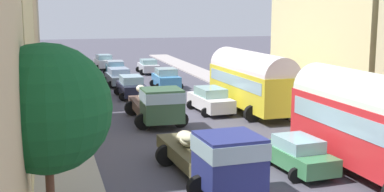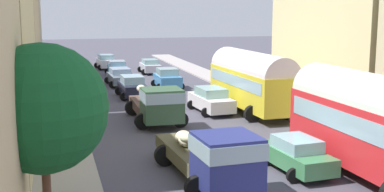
# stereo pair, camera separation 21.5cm
# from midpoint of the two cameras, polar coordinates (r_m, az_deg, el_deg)

# --- Properties ---
(ground_plane) EXTENTS (154.00, 154.00, 0.00)m
(ground_plane) POSITION_cam_midpoint_polar(r_m,az_deg,el_deg) (37.20, -3.61, -0.55)
(ground_plane) COLOR #494753
(sidewalk_left) EXTENTS (2.50, 70.00, 0.14)m
(sidewalk_left) POSITION_cam_midpoint_polar(r_m,az_deg,el_deg) (36.39, -14.84, -0.98)
(sidewalk_left) COLOR #A49E90
(sidewalk_left) RESTS_ON ground
(sidewalk_right) EXTENTS (2.50, 70.00, 0.14)m
(sidewalk_right) POSITION_cam_midpoint_polar(r_m,az_deg,el_deg) (39.34, 6.76, 0.07)
(sidewalk_right) COLOR #ACA29F
(sidewalk_right) RESTS_ON ground
(building_left_3) EXTENTS (4.31, 10.83, 9.88)m
(building_left_3) POSITION_cam_midpoint_polar(r_m,az_deg,el_deg) (53.30, -19.15, 7.41)
(building_left_3) COLOR tan
(building_left_3) RESTS_ON ground
(building_right_2) EXTENTS (4.01, 12.40, 8.68)m
(building_right_2) POSITION_cam_midpoint_polar(r_m,az_deg,el_deg) (34.77, 15.88, 5.58)
(building_right_2) COLOR beige
(building_right_2) RESTS_ON ground
(parked_bus_0) EXTENTS (3.39, 9.23, 4.16)m
(parked_bus_0) POSITION_cam_midpoint_polar(r_m,az_deg,el_deg) (21.20, 19.40, -2.64)
(parked_bus_0) COLOR red
(parked_bus_0) RESTS_ON ground
(parked_bus_1) EXTENTS (3.51, 8.95, 3.93)m
(parked_bus_1) POSITION_cam_midpoint_polar(r_m,az_deg,el_deg) (33.06, 6.41, 1.89)
(parked_bus_1) COLOR yellow
(parked_bus_1) RESTS_ON ground
(cargo_truck_0) EXTENTS (3.21, 7.20, 2.31)m
(cargo_truck_0) POSITION_cam_midpoint_polar(r_m,az_deg,el_deg) (19.38, 2.20, -6.59)
(cargo_truck_0) COLOR navy
(cargo_truck_0) RESTS_ON ground
(cargo_truck_1) EXTENTS (3.08, 6.73, 2.27)m
(cargo_truck_1) POSITION_cam_midpoint_polar(r_m,az_deg,el_deg) (29.71, -4.11, -0.83)
(cargo_truck_1) COLOR #335337
(cargo_truck_1) RESTS_ON ground
(car_0) EXTENTS (2.33, 4.21, 1.65)m
(car_0) POSITION_cam_midpoint_polar(r_m,az_deg,el_deg) (38.76, -6.92, 1.04)
(car_0) COLOR black
(car_0) RESTS_ON ground
(car_1) EXTENTS (2.49, 4.44, 1.51)m
(car_1) POSITION_cam_midpoint_polar(r_m,az_deg,el_deg) (44.91, -8.29, 2.14)
(car_1) COLOR slate
(car_1) RESTS_ON ground
(car_2) EXTENTS (2.46, 4.16, 1.49)m
(car_2) POSITION_cam_midpoint_polar(r_m,az_deg,el_deg) (51.43, -8.64, 3.09)
(car_2) COLOR #3A95BF
(car_2) RESTS_ON ground
(car_3) EXTENTS (2.47, 3.93, 1.59)m
(car_3) POSITION_cam_midpoint_polar(r_m,az_deg,el_deg) (57.30, -9.87, 3.78)
(car_3) COLOR white
(car_3) RESTS_ON ground
(car_4) EXTENTS (2.38, 3.92, 1.46)m
(car_4) POSITION_cam_midpoint_polar(r_m,az_deg,el_deg) (21.56, 11.41, -6.39)
(car_4) COLOR #428B54
(car_4) RESTS_ON ground
(car_5) EXTENTS (2.48, 4.45, 1.62)m
(car_5) POSITION_cam_midpoint_polar(r_m,az_deg,el_deg) (32.98, 1.88, -0.44)
(car_5) COLOR white
(car_5) RESTS_ON ground
(car_6) EXTENTS (2.41, 3.71, 1.69)m
(car_6) POSITION_cam_midpoint_polar(r_m,az_deg,el_deg) (42.87, -3.04, 1.97)
(car_6) COLOR #438CCE
(car_6) RESTS_ON ground
(car_7) EXTENTS (2.27, 3.94, 1.45)m
(car_7) POSITION_cam_midpoint_polar(r_m,az_deg,el_deg) (52.82, -4.99, 3.32)
(car_7) COLOR silver
(car_7) RESTS_ON ground
(roadside_tree_0) EXTENTS (3.70, 3.70, 5.75)m
(roadside_tree_0) POSITION_cam_midpoint_polar(r_m,az_deg,el_deg) (14.90, -16.30, -1.39)
(roadside_tree_0) COLOR brown
(roadside_tree_0) RESTS_ON ground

